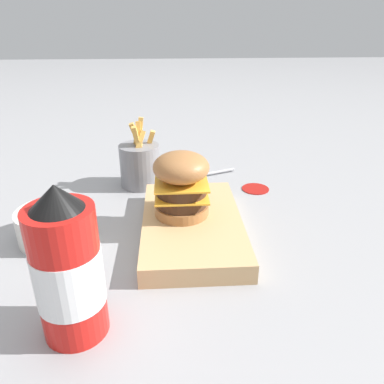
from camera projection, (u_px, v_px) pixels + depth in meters
ground_plane at (206, 220)px, 0.72m from camera, size 6.00×6.00×0.00m
serving_board at (192, 225)px, 0.67m from camera, size 0.30×0.17×0.03m
burger at (181, 184)px, 0.65m from camera, size 0.10×0.10×0.12m
ketchup_bottle at (68, 270)px, 0.43m from camera, size 0.08×0.08×0.20m
fries_basket at (140, 164)px, 0.85m from camera, size 0.09×0.09×0.16m
side_bowl at (52, 224)px, 0.65m from camera, size 0.12×0.12×0.06m
spoon at (197, 176)px, 0.91m from camera, size 0.07×0.14×0.01m
ketchup_puddle at (255, 188)px, 0.85m from camera, size 0.06×0.06×0.00m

